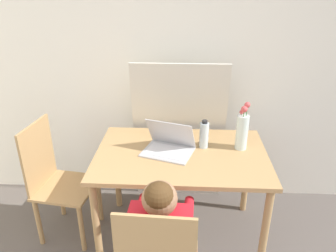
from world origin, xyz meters
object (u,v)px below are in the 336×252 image
at_px(water_bottle, 204,135).
at_px(chair_spare, 57,181).
at_px(flower_vase, 242,130).
at_px(person_seated, 161,232).
at_px(laptop, 169,144).

bearing_deg(water_bottle, chair_spare, -175.61).
bearing_deg(flower_vase, person_seated, -125.42).
distance_m(chair_spare, flower_vase, 1.41).
bearing_deg(flower_vase, laptop, -172.60).
relative_size(person_seated, water_bottle, 4.66).
height_order(chair_spare, person_seated, person_seated).
height_order(chair_spare, flower_vase, flower_vase).
xyz_separation_m(flower_vase, water_bottle, (-0.26, 0.01, -0.05)).
distance_m(person_seated, laptop, 0.68).
height_order(laptop, flower_vase, flower_vase).
xyz_separation_m(person_seated, water_bottle, (0.25, 0.73, 0.23)).
bearing_deg(laptop, water_bottle, 33.99).
xyz_separation_m(person_seated, flower_vase, (0.51, 0.72, 0.28)).
bearing_deg(water_bottle, person_seated, -109.14).
relative_size(person_seated, laptop, 2.45).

